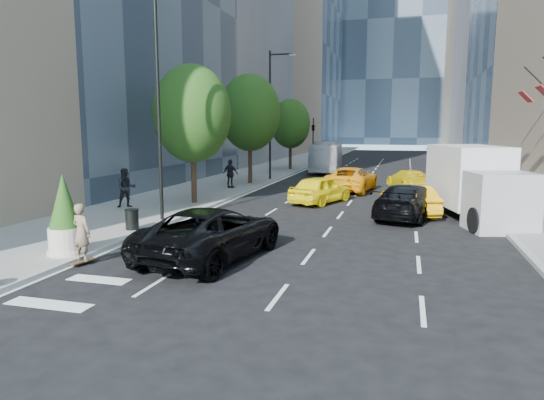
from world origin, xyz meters
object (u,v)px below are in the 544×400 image
(planter_shrub, at_px, (65,216))
(black_sedan_mercedes, at_px, (409,201))
(box_truck, at_px, (475,183))
(black_sedan_lincoln, at_px, (212,233))
(city_bus, at_px, (327,157))
(skateboarder, at_px, (82,236))
(trash_can, at_px, (132,220))

(planter_shrub, bearing_deg, black_sedan_mercedes, 43.56)
(box_truck, xyz_separation_m, planter_shrub, (-13.72, -10.86, -0.31))
(black_sedan_lincoln, distance_m, black_sedan_mercedes, 10.93)
(city_bus, distance_m, planter_shrub, 34.00)
(box_truck, bearing_deg, planter_shrub, -156.26)
(black_sedan_mercedes, bearing_deg, planter_shrub, 58.77)
(box_truck, bearing_deg, black_sedan_mercedes, 176.75)
(skateboarder, height_order, box_truck, box_truck)
(black_sedan_mercedes, height_order, city_bus, city_bus)
(city_bus, bearing_deg, black_sedan_lincoln, -92.10)
(trash_can, bearing_deg, planter_shrub, -90.00)
(skateboarder, xyz_separation_m, black_sedan_lincoln, (3.60, 1.80, -0.06))
(black_sedan_mercedes, relative_size, trash_can, 7.08)
(skateboarder, xyz_separation_m, trash_can, (-1.00, 4.49, -0.36))
(black_sedan_mercedes, distance_m, trash_can, 12.51)
(trash_can, xyz_separation_m, planter_shrub, (0.00, -3.95, 0.86))
(skateboarder, bearing_deg, trash_can, -65.10)
(skateboarder, bearing_deg, city_bus, -81.26)
(box_truck, xyz_separation_m, trash_can, (-13.72, -6.90, -1.18))
(box_truck, height_order, planter_shrub, box_truck)
(city_bus, distance_m, box_truck, 25.31)
(trash_can, bearing_deg, box_truck, 26.71)
(planter_shrub, bearing_deg, city_bus, 84.68)
(skateboarder, distance_m, black_sedan_lincoln, 4.03)
(box_truck, distance_m, trash_can, 15.40)
(skateboarder, height_order, trash_can, skateboarder)
(box_truck, bearing_deg, skateboarder, -152.77)
(city_bus, bearing_deg, box_truck, -69.97)
(black_sedan_lincoln, xyz_separation_m, black_sedan_mercedes, (6.20, 9.00, -0.03))
(black_sedan_lincoln, distance_m, planter_shrub, 4.81)
(skateboarder, height_order, city_bus, city_bus)
(black_sedan_lincoln, bearing_deg, city_bus, -78.76)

